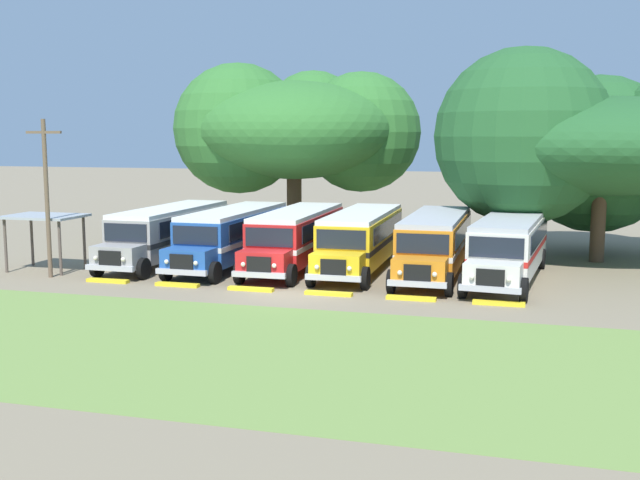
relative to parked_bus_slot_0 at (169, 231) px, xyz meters
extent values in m
plane|color=#84755B|center=(8.50, -6.04, -1.58)|extent=(220.00, 220.00, 0.00)
cube|color=olive|center=(8.50, -14.47, -1.58)|extent=(80.00, 11.71, 0.01)
cube|color=#9E9993|center=(0.00, 0.31, -0.03)|extent=(2.57, 9.22, 2.10)
cube|color=#282828|center=(0.00, 0.31, -0.20)|extent=(2.60, 9.24, 0.24)
cube|color=black|center=(1.27, 0.60, 0.47)|extent=(0.10, 8.00, 0.80)
cube|color=black|center=(-1.27, 0.62, 0.47)|extent=(0.10, 8.00, 0.80)
cube|color=silver|center=(0.00, 0.31, 1.13)|extent=(2.49, 9.12, 0.22)
cube|color=#9E9993|center=(-0.04, -4.99, -0.56)|extent=(2.21, 1.42, 1.05)
cube|color=black|center=(-0.04, -5.73, -0.53)|extent=(1.10, 0.11, 0.70)
cube|color=#B7B7BC|center=(-0.04, -5.77, -0.96)|extent=(2.40, 0.22, 0.24)
cube|color=black|center=(-0.03, -4.32, 0.47)|extent=(2.20, 0.08, 0.84)
cube|color=#282828|center=(0.04, 4.93, -0.14)|extent=(0.90, 0.07, 1.30)
sphere|color=#EAE5C6|center=(0.66, -5.79, -0.53)|extent=(0.20, 0.20, 0.20)
sphere|color=#EAE5C6|center=(-0.74, -5.78, -0.53)|extent=(0.20, 0.20, 0.20)
cylinder|color=black|center=(1.16, -4.90, -1.08)|extent=(0.29, 1.00, 1.00)
cylinder|color=black|center=(-1.24, -4.88, -1.08)|extent=(0.29, 1.00, 1.00)
cylinder|color=black|center=(1.22, 3.30, -1.08)|extent=(0.29, 1.00, 1.00)
cylinder|color=black|center=(-1.18, 3.32, -1.08)|extent=(0.29, 1.00, 1.00)
cube|color=#23519E|center=(3.58, 0.26, -0.03)|extent=(2.61, 9.23, 2.10)
cube|color=silver|center=(3.58, 0.26, -0.20)|extent=(2.64, 9.25, 0.24)
cube|color=black|center=(4.85, 0.54, 0.47)|extent=(0.13, 8.00, 0.80)
cube|color=black|center=(2.31, 0.57, 0.47)|extent=(0.13, 8.00, 0.80)
cube|color=silver|center=(3.58, 0.26, 1.13)|extent=(2.53, 9.13, 0.22)
cube|color=#23519E|center=(3.52, -5.04, -0.56)|extent=(2.22, 1.43, 1.05)
cube|color=black|center=(3.51, -5.78, -0.53)|extent=(1.10, 0.11, 0.70)
cube|color=#B7B7BC|center=(3.51, -5.82, -0.96)|extent=(2.40, 0.23, 0.24)
cube|color=black|center=(3.52, -4.37, 0.47)|extent=(2.20, 0.09, 0.84)
cube|color=silver|center=(3.63, 4.88, -0.14)|extent=(0.90, 0.07, 1.30)
sphere|color=#EAE5C6|center=(4.21, -5.84, -0.53)|extent=(0.20, 0.20, 0.20)
sphere|color=#EAE5C6|center=(2.81, -5.82, -0.53)|extent=(0.20, 0.20, 0.20)
cylinder|color=black|center=(4.72, -4.95, -1.08)|extent=(0.29, 1.00, 1.00)
cylinder|color=black|center=(2.32, -4.93, -1.08)|extent=(0.29, 1.00, 1.00)
cylinder|color=black|center=(4.81, 3.24, -1.08)|extent=(0.29, 1.00, 1.00)
cylinder|color=black|center=(2.41, 3.27, -1.08)|extent=(0.29, 1.00, 1.00)
cube|color=red|center=(6.88, 0.54, -0.03)|extent=(2.67, 9.24, 2.10)
cube|color=white|center=(6.88, 0.54, -0.20)|extent=(2.70, 9.26, 0.24)
cube|color=black|center=(8.15, 0.86, 0.47)|extent=(0.19, 8.00, 0.80)
cube|color=black|center=(5.61, 0.82, 0.47)|extent=(0.19, 8.00, 0.80)
cube|color=silver|center=(6.88, 0.54, 1.13)|extent=(2.59, 9.14, 0.22)
cube|color=red|center=(6.98, -4.76, -0.56)|extent=(2.23, 1.44, 1.05)
cube|color=black|center=(6.99, -5.50, -0.53)|extent=(1.10, 0.12, 0.70)
cube|color=#B7B7BC|center=(6.99, -5.54, -0.96)|extent=(2.40, 0.24, 0.24)
cube|color=black|center=(6.97, -4.09, 0.47)|extent=(2.20, 0.10, 0.84)
cube|color=white|center=(6.80, 5.16, -0.14)|extent=(0.90, 0.08, 1.30)
sphere|color=#EAE5C6|center=(7.69, -5.54, -0.53)|extent=(0.20, 0.20, 0.20)
sphere|color=#EAE5C6|center=(6.29, -5.56, -0.53)|extent=(0.20, 0.20, 0.20)
cylinder|color=black|center=(8.18, -4.64, -1.08)|extent=(0.30, 1.00, 1.00)
cylinder|color=black|center=(5.78, -4.68, -1.08)|extent=(0.30, 1.00, 1.00)
cylinder|color=black|center=(8.03, 3.56, -1.08)|extent=(0.30, 1.00, 1.00)
cylinder|color=black|center=(5.63, 3.52, -1.08)|extent=(0.30, 1.00, 1.00)
cube|color=yellow|center=(10.14, 0.73, -0.03)|extent=(2.64, 9.24, 2.10)
cube|color=black|center=(10.14, 0.73, -0.20)|extent=(2.67, 9.26, 0.24)
cube|color=black|center=(11.41, 1.04, 0.47)|extent=(0.16, 8.00, 0.80)
cube|color=black|center=(8.87, 1.01, 0.47)|extent=(0.16, 8.00, 0.80)
cube|color=silver|center=(10.14, 0.73, 1.13)|extent=(2.56, 9.14, 0.22)
cube|color=yellow|center=(10.22, -4.57, -0.56)|extent=(2.22, 1.43, 1.05)
cube|color=black|center=(10.23, -5.31, -0.53)|extent=(1.10, 0.12, 0.70)
cube|color=#B7B7BC|center=(10.23, -5.35, -0.96)|extent=(2.40, 0.24, 0.24)
cube|color=black|center=(10.21, -3.90, 0.47)|extent=(2.20, 0.09, 0.84)
cube|color=black|center=(10.07, 5.35, -0.14)|extent=(0.90, 0.07, 1.30)
sphere|color=#EAE5C6|center=(10.93, -5.35, -0.53)|extent=(0.20, 0.20, 0.20)
sphere|color=#EAE5C6|center=(9.53, -5.37, -0.53)|extent=(0.20, 0.20, 0.20)
cylinder|color=black|center=(11.42, -4.46, -1.08)|extent=(0.29, 1.00, 1.00)
cylinder|color=black|center=(9.02, -4.49, -1.08)|extent=(0.29, 1.00, 1.00)
cylinder|color=black|center=(11.30, 3.74, -1.08)|extent=(0.29, 1.00, 1.00)
cylinder|color=black|center=(8.90, 3.71, -1.08)|extent=(0.29, 1.00, 1.00)
cube|color=orange|center=(13.81, 0.36, -0.03)|extent=(2.50, 9.20, 2.10)
cube|color=white|center=(13.81, 0.36, -0.20)|extent=(2.53, 9.22, 0.24)
cube|color=black|center=(15.08, 0.66, 0.47)|extent=(0.04, 8.00, 0.80)
cube|color=black|center=(12.54, 0.66, 0.47)|extent=(0.04, 8.00, 0.80)
cube|color=#B2B2B7|center=(13.81, 0.36, 1.13)|extent=(2.42, 9.10, 0.22)
cube|color=orange|center=(13.81, -4.94, -0.56)|extent=(2.20, 1.40, 1.05)
cube|color=black|center=(13.81, -5.68, -0.53)|extent=(1.10, 0.10, 0.70)
cube|color=#B7B7BC|center=(13.81, -5.72, -0.96)|extent=(2.40, 0.20, 0.24)
cube|color=black|center=(13.81, -4.27, 0.47)|extent=(2.20, 0.06, 0.84)
cube|color=white|center=(13.81, 4.98, -0.14)|extent=(0.90, 0.06, 1.30)
sphere|color=#EAE5C6|center=(14.51, -5.73, -0.53)|extent=(0.20, 0.20, 0.20)
sphere|color=#EAE5C6|center=(13.11, -5.73, -0.53)|extent=(0.20, 0.20, 0.20)
cylinder|color=black|center=(15.01, -4.84, -1.08)|extent=(0.28, 1.00, 1.00)
cylinder|color=black|center=(12.61, -4.84, -1.08)|extent=(0.28, 1.00, 1.00)
cylinder|color=black|center=(15.01, 3.36, -1.08)|extent=(0.28, 1.00, 1.00)
cylinder|color=black|center=(12.61, 3.36, -1.08)|extent=(0.28, 1.00, 1.00)
cube|color=silver|center=(17.26, 0.06, -0.03)|extent=(3.35, 9.39, 2.10)
cube|color=red|center=(17.26, 0.06, -0.20)|extent=(3.38, 9.42, 0.24)
cube|color=black|center=(18.55, 0.24, 0.47)|extent=(0.79, 7.97, 0.80)
cube|color=black|center=(16.02, 0.48, 0.47)|extent=(0.79, 7.97, 0.80)
cube|color=#B2B2B7|center=(17.26, 0.06, 1.13)|extent=(3.26, 9.29, 0.22)
cube|color=silver|center=(16.76, -5.21, -0.56)|extent=(2.32, 1.60, 1.05)
cube|color=black|center=(16.69, -5.95, -0.53)|extent=(1.10, 0.20, 0.70)
cube|color=#B7B7BC|center=(16.69, -5.99, -0.96)|extent=(2.41, 0.42, 0.24)
cube|color=black|center=(16.82, -4.55, 0.47)|extent=(2.20, 0.27, 0.84)
cube|color=red|center=(17.69, 4.66, -0.14)|extent=(0.90, 0.14, 1.30)
sphere|color=#EAE5C6|center=(17.38, -6.07, -0.53)|extent=(0.20, 0.20, 0.20)
sphere|color=#EAE5C6|center=(15.99, -5.93, -0.53)|extent=(0.20, 0.20, 0.20)
cylinder|color=black|center=(17.96, -5.23, -1.08)|extent=(0.37, 1.02, 1.00)
cylinder|color=black|center=(15.57, -5.00, -1.08)|extent=(0.37, 1.02, 1.00)
cylinder|color=black|center=(18.73, 2.94, -1.08)|extent=(0.37, 1.02, 1.00)
cylinder|color=black|center=(16.34, 3.16, -1.08)|extent=(0.37, 1.02, 1.00)
cube|color=yellow|center=(-0.05, -5.96, -1.51)|extent=(2.00, 0.36, 0.15)
cube|color=yellow|center=(3.37, -5.96, -1.51)|extent=(2.00, 0.36, 0.15)
cube|color=yellow|center=(6.79, -5.96, -1.51)|extent=(2.00, 0.36, 0.15)
cube|color=yellow|center=(10.21, -5.96, -1.51)|extent=(2.00, 0.36, 0.15)
cube|color=yellow|center=(13.62, -5.96, -1.51)|extent=(2.00, 0.36, 0.15)
cube|color=yellow|center=(17.04, -5.96, -1.51)|extent=(2.00, 0.36, 0.15)
cylinder|color=brown|center=(3.40, 10.89, 0.70)|extent=(0.96, 0.96, 4.55)
ellipsoid|color=#33702D|center=(3.40, 10.89, 5.29)|extent=(13.07, 13.10, 6.18)
sphere|color=#33702D|center=(7.41, 12.59, 5.17)|extent=(7.71, 7.71, 7.71)
sphere|color=#33702D|center=(0.06, 9.86, 5.39)|extent=(8.24, 8.24, 8.24)
sphere|color=#33702D|center=(3.40, 15.37, 5.90)|extent=(7.00, 7.00, 7.00)
cylinder|color=brown|center=(21.51, 5.93, 0.47)|extent=(0.75, 0.75, 4.10)
ellipsoid|color=#235628|center=(21.51, 5.93, 4.42)|extent=(14.54, 12.58, 5.05)
sphere|color=#235628|center=(17.58, 4.72, 4.90)|extent=(9.03, 9.03, 9.03)
sphere|color=#235628|center=(21.51, 9.36, 3.93)|extent=(8.71, 8.71, 8.71)
cylinder|color=brown|center=(-3.28, -5.56, 2.06)|extent=(0.20, 0.20, 7.28)
cube|color=brown|center=(-3.28, -5.56, 5.10)|extent=(1.80, 0.12, 0.12)
cylinder|color=brown|center=(-3.06, -5.05, -0.28)|extent=(0.14, 0.14, 2.60)
cylinder|color=brown|center=(-6.06, -5.05, -0.28)|extent=(0.14, 0.14, 2.60)
cylinder|color=brown|center=(-3.06, -3.05, -0.28)|extent=(0.14, 0.14, 2.60)
cylinder|color=brown|center=(-6.06, -3.05, -0.28)|extent=(0.14, 0.14, 2.60)
cube|color=#9EA3A8|center=(-4.56, -4.05, 1.08)|extent=(3.60, 2.60, 0.12)
camera|label=1|loc=(18.08, -35.44, 4.94)|focal=42.44mm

